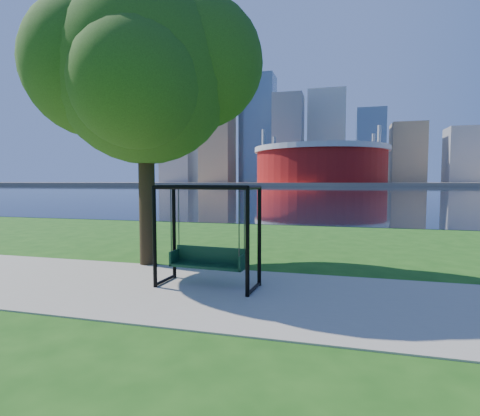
% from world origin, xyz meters
% --- Properties ---
extents(ground, '(900.00, 900.00, 0.00)m').
position_xyz_m(ground, '(0.00, 0.00, 0.00)').
color(ground, '#1E5114').
rests_on(ground, ground).
extents(path, '(120.00, 4.00, 0.03)m').
position_xyz_m(path, '(0.00, -0.50, 0.01)').
color(path, '#9E937F').
rests_on(path, ground).
extents(river, '(900.00, 180.00, 0.02)m').
position_xyz_m(river, '(0.00, 102.00, 0.01)').
color(river, black).
rests_on(river, ground).
extents(far_bank, '(900.00, 228.00, 2.00)m').
position_xyz_m(far_bank, '(0.00, 306.00, 1.00)').
color(far_bank, '#937F60').
rests_on(far_bank, ground).
extents(stadium, '(83.00, 83.00, 32.00)m').
position_xyz_m(stadium, '(-10.00, 235.00, 14.23)').
color(stadium, maroon).
rests_on(stadium, far_bank).
extents(skyline, '(392.00, 66.00, 96.50)m').
position_xyz_m(skyline, '(-4.27, 319.39, 35.89)').
color(skyline, gray).
rests_on(skyline, far_bank).
extents(swing, '(2.23, 1.08, 2.22)m').
position_xyz_m(swing, '(-0.60, -0.12, 1.08)').
color(swing, black).
rests_on(swing, ground).
extents(park_tree, '(6.14, 5.55, 7.63)m').
position_xyz_m(park_tree, '(-3.02, 1.60, 5.30)').
color(park_tree, black).
rests_on(park_tree, ground).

